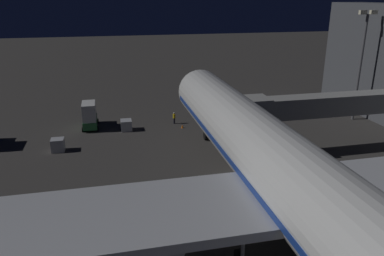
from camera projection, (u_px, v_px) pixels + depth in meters
name	position (u px, v px, depth m)	size (l,w,h in m)	color
ground_plane	(234.00, 179.00, 41.02)	(320.00, 320.00, 0.00)	#383533
airliner_at_gate	(292.00, 182.00, 27.64)	(49.43, 62.82, 19.43)	silver
jet_bridge	(317.00, 106.00, 46.34)	(23.03, 3.40, 7.57)	#9E9E99
apron_floodlight_mast	(361.00, 58.00, 57.44)	(2.90, 0.50, 16.89)	#59595E
catering_truck	(90.00, 115.00, 56.17)	(2.36, 5.24, 4.02)	#287038
baggage_container_near_belt	(58.00, 145.00, 48.04)	(1.60, 1.54, 1.66)	#B7BABF
baggage_container_mid_row	(126.00, 125.00, 55.53)	(1.59, 1.83, 1.57)	#B7BABF
ground_crew_near_nose_gear	(174.00, 117.00, 58.30)	(0.40, 0.40, 1.86)	black
traffic_cone_nose_port	(210.00, 124.00, 57.54)	(0.36, 0.36, 0.55)	orange
traffic_cone_nose_starboard	(182.00, 126.00, 56.62)	(0.36, 0.36, 0.55)	orange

